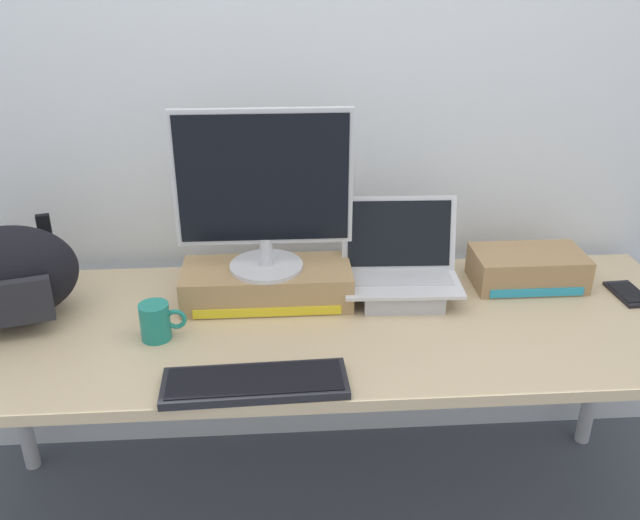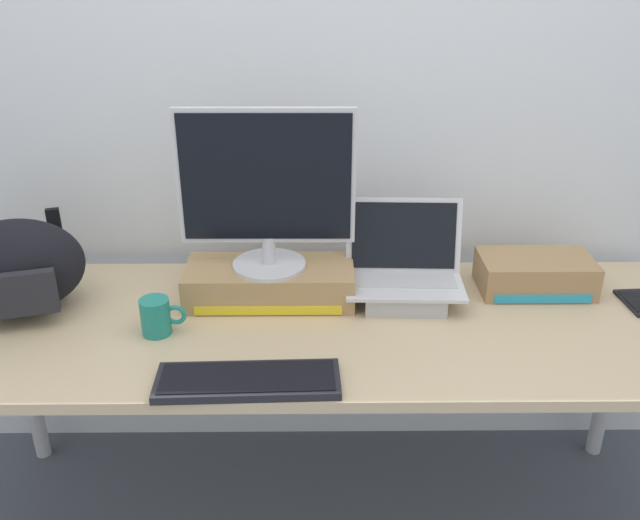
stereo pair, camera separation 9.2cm
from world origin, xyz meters
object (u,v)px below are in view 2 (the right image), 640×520
(open_laptop, at_px, (404,281))
(messenger_backpack, at_px, (17,267))
(external_keyboard, at_px, (248,381))
(cell_phone, at_px, (639,303))
(desktop_monitor, at_px, (266,190))
(coffee_mug, at_px, (157,316))
(toner_box_cyan, at_px, (535,274))
(toner_box_yellow, at_px, (270,283))

(open_laptop, distance_m, messenger_backpack, 1.05)
(external_keyboard, distance_m, cell_phone, 1.12)
(open_laptop, relative_size, external_keyboard, 0.78)
(desktop_monitor, xyz_separation_m, coffee_mug, (-0.28, -0.18, -0.28))
(desktop_monitor, relative_size, open_laptop, 1.41)
(toner_box_cyan, bearing_deg, toner_box_yellow, -176.31)
(desktop_monitor, distance_m, messenger_backpack, 0.70)
(toner_box_yellow, distance_m, toner_box_cyan, 0.77)
(desktop_monitor, distance_m, toner_box_cyan, 0.81)
(toner_box_yellow, xyz_separation_m, toner_box_cyan, (0.76, 0.05, 0.00))
(external_keyboard, bearing_deg, coffee_mug, 136.15)
(external_keyboard, bearing_deg, toner_box_yellow, 84.40)
(toner_box_yellow, xyz_separation_m, external_keyboard, (-0.03, -0.41, -0.04))
(desktop_monitor, height_order, open_laptop, desktop_monitor)
(open_laptop, distance_m, coffee_mug, 0.68)
(external_keyboard, bearing_deg, messenger_backpack, 149.22)
(external_keyboard, relative_size, toner_box_cyan, 1.33)
(desktop_monitor, relative_size, cell_phone, 3.09)
(external_keyboard, height_order, toner_box_cyan, toner_box_cyan)
(messenger_backpack, relative_size, cell_phone, 2.58)
(toner_box_yellow, distance_m, coffee_mug, 0.34)
(toner_box_yellow, bearing_deg, external_keyboard, -93.78)
(coffee_mug, bearing_deg, open_laptop, 15.57)
(toner_box_yellow, height_order, desktop_monitor, desktop_monitor)
(messenger_backpack, bearing_deg, coffee_mug, -33.31)
(toner_box_yellow, distance_m, cell_phone, 1.03)
(open_laptop, bearing_deg, coffee_mug, -162.35)
(toner_box_cyan, bearing_deg, external_keyboard, -149.72)
(external_keyboard, bearing_deg, open_laptop, 43.61)
(toner_box_yellow, distance_m, open_laptop, 0.38)
(open_laptop, xyz_separation_m, external_keyboard, (-0.40, -0.41, -0.04))
(messenger_backpack, bearing_deg, external_keyboard, -44.00)
(toner_box_yellow, height_order, external_keyboard, toner_box_yellow)
(external_keyboard, relative_size, cell_phone, 2.80)
(messenger_backpack, bearing_deg, desktop_monitor, -10.40)
(open_laptop, height_order, toner_box_cyan, open_laptop)
(cell_phone, relative_size, toner_box_cyan, 0.48)
(toner_box_yellow, relative_size, open_laptop, 1.41)
(external_keyboard, relative_size, coffee_mug, 3.60)
(messenger_backpack, bearing_deg, cell_phone, -14.67)
(cell_phone, bearing_deg, messenger_backpack, 176.83)
(toner_box_cyan, bearing_deg, messenger_backpack, -175.82)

